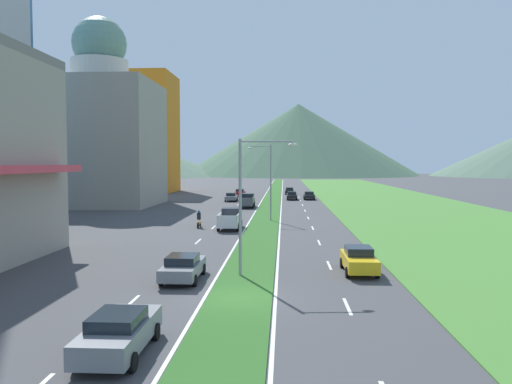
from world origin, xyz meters
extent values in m
plane|color=#424244|center=(0.00, 0.00, 0.00)|extent=(600.00, 600.00, 0.00)
cube|color=#2D6023|center=(0.00, 60.00, 0.03)|extent=(3.20, 240.00, 0.06)
cube|color=#477F33|center=(20.60, 60.00, 0.03)|extent=(24.00, 240.00, 0.06)
cube|color=silver|center=(-5.10, -1.09, 0.01)|extent=(0.16, 2.80, 0.01)
cube|color=silver|center=(-5.10, 8.37, 0.01)|extent=(0.16, 2.80, 0.01)
cube|color=silver|center=(-5.10, 17.82, 0.01)|extent=(0.16, 2.80, 0.01)
cube|color=silver|center=(-5.10, 27.28, 0.01)|extent=(0.16, 2.80, 0.01)
cube|color=silver|center=(-5.10, 36.73, 0.01)|extent=(0.16, 2.80, 0.01)
cube|color=silver|center=(-5.10, 46.19, 0.01)|extent=(0.16, 2.80, 0.01)
cube|color=silver|center=(-5.10, 55.64, 0.01)|extent=(0.16, 2.80, 0.01)
cube|color=silver|center=(-5.10, 65.10, 0.01)|extent=(0.16, 2.80, 0.01)
cube|color=silver|center=(-5.10, 74.55, 0.01)|extent=(0.16, 2.80, 0.01)
cube|color=silver|center=(5.10, -1.09, 0.01)|extent=(0.16, 2.80, 0.01)
cube|color=silver|center=(5.10, 8.37, 0.01)|extent=(0.16, 2.80, 0.01)
cube|color=silver|center=(5.10, 17.82, 0.01)|extent=(0.16, 2.80, 0.01)
cube|color=silver|center=(5.10, 27.28, 0.01)|extent=(0.16, 2.80, 0.01)
cube|color=silver|center=(5.10, 36.73, 0.01)|extent=(0.16, 2.80, 0.01)
cube|color=silver|center=(5.10, 46.19, 0.01)|extent=(0.16, 2.80, 0.01)
cube|color=silver|center=(5.10, 55.64, 0.01)|extent=(0.16, 2.80, 0.01)
cube|color=silver|center=(5.10, 65.10, 0.01)|extent=(0.16, 2.80, 0.01)
cube|color=silver|center=(5.10, 74.55, 0.01)|extent=(0.16, 2.80, 0.01)
cube|color=silver|center=(-1.75, 60.00, 0.01)|extent=(0.16, 240.00, 0.01)
cube|color=silver|center=(1.75, 60.00, 0.01)|extent=(0.16, 240.00, 0.01)
cube|color=#9E9384|center=(-26.49, 53.80, 9.64)|extent=(16.99, 16.99, 19.28)
cylinder|color=beige|center=(-26.49, 53.80, 20.94)|extent=(8.71, 8.71, 3.32)
sphere|color=slate|center=(-26.49, 53.80, 25.09)|extent=(8.30, 8.30, 8.30)
cube|color=orange|center=(-30.37, 90.02, 13.38)|extent=(14.82, 14.82, 26.76)
cone|color=#516B56|center=(-101.37, 236.28, 13.43)|extent=(149.65, 149.65, 26.86)
cone|color=#47664C|center=(10.06, 258.06, 19.64)|extent=(130.34, 130.34, 39.29)
cylinder|color=#99999E|center=(-0.40, 4.95, 4.02)|extent=(0.18, 0.18, 8.04)
cylinder|color=#99999E|center=(1.14, 5.07, 7.89)|extent=(3.08, 0.33, 0.10)
ellipsoid|color=silver|center=(2.67, 5.18, 7.69)|extent=(0.56, 0.28, 0.20)
cylinder|color=#99999E|center=(0.65, 33.57, 4.35)|extent=(0.18, 0.18, 8.71)
cylinder|color=#99999E|center=(-0.53, 33.65, 8.56)|extent=(2.37, 0.26, 0.10)
ellipsoid|color=silver|center=(-1.71, 33.73, 8.36)|extent=(0.56, 0.28, 0.20)
cube|color=maroon|center=(-6.61, 76.55, 0.65)|extent=(1.75, 4.70, 0.67)
cube|color=black|center=(-6.61, 76.36, 1.22)|extent=(1.50, 2.07, 0.46)
cylinder|color=black|center=(-7.45, 78.01, 0.32)|extent=(0.22, 0.64, 0.64)
cylinder|color=black|center=(-5.78, 78.01, 0.32)|extent=(0.22, 0.64, 0.64)
cylinder|color=black|center=(-7.45, 75.10, 0.32)|extent=(0.22, 0.64, 0.64)
cylinder|color=black|center=(-5.78, 75.10, 0.32)|extent=(0.22, 0.64, 0.64)
cube|color=slate|center=(-3.54, -7.41, 0.70)|extent=(1.86, 4.74, 0.77)
cube|color=black|center=(-3.54, -7.60, 1.30)|extent=(1.60, 2.09, 0.42)
cylinder|color=black|center=(-4.43, -5.94, 0.32)|extent=(0.22, 0.64, 0.64)
cylinder|color=black|center=(-2.65, -5.94, 0.32)|extent=(0.22, 0.64, 0.64)
cylinder|color=black|center=(-4.43, -8.88, 0.32)|extent=(0.22, 0.64, 0.64)
cylinder|color=black|center=(-2.65, -8.88, 0.32)|extent=(0.22, 0.64, 0.64)
cube|color=black|center=(3.35, 83.18, 0.66)|extent=(1.72, 4.28, 0.67)
cube|color=black|center=(3.35, 83.35, 1.22)|extent=(1.48, 1.88, 0.46)
cylinder|color=black|center=(4.18, 81.85, 0.32)|extent=(0.22, 0.64, 0.64)
cylinder|color=black|center=(2.52, 81.85, 0.32)|extent=(0.22, 0.64, 0.64)
cylinder|color=black|center=(4.18, 84.50, 0.32)|extent=(0.22, 0.64, 0.64)
cylinder|color=black|center=(2.52, 84.50, 0.32)|extent=(0.22, 0.64, 0.64)
cube|color=yellow|center=(6.70, 6.24, 0.70)|extent=(1.78, 4.50, 0.75)
cube|color=black|center=(6.70, 6.42, 1.32)|extent=(1.53, 1.98, 0.49)
cylinder|color=black|center=(7.55, 4.84, 0.32)|extent=(0.22, 0.64, 0.64)
cylinder|color=black|center=(5.84, 4.84, 0.32)|extent=(0.22, 0.64, 0.64)
cylinder|color=black|center=(7.55, 7.63, 0.32)|extent=(0.22, 0.64, 0.64)
cylinder|color=black|center=(5.84, 7.63, 0.32)|extent=(0.22, 0.64, 0.64)
cube|color=slate|center=(-6.97, 63.09, 0.64)|extent=(1.85, 4.66, 0.64)
cube|color=black|center=(-6.97, 62.91, 1.22)|extent=(1.59, 2.05, 0.52)
cylinder|color=black|center=(-7.86, 64.54, 0.32)|extent=(0.22, 0.64, 0.64)
cylinder|color=black|center=(-6.08, 64.54, 0.32)|extent=(0.22, 0.64, 0.64)
cylinder|color=black|center=(-7.86, 61.65, 0.32)|extent=(0.22, 0.64, 0.64)
cylinder|color=black|center=(-6.08, 61.65, 0.32)|extent=(0.22, 0.64, 0.64)
cube|color=black|center=(3.62, 67.20, 0.63)|extent=(1.73, 4.44, 0.62)
cube|color=black|center=(3.62, 67.38, 1.20)|extent=(1.49, 1.95, 0.53)
cylinder|color=black|center=(4.45, 65.83, 0.32)|extent=(0.22, 0.64, 0.64)
cylinder|color=black|center=(2.79, 65.83, 0.32)|extent=(0.22, 0.64, 0.64)
cylinder|color=black|center=(4.45, 68.58, 0.32)|extent=(0.22, 0.64, 0.64)
cylinder|color=black|center=(2.79, 68.58, 0.32)|extent=(0.22, 0.64, 0.64)
cube|color=black|center=(6.75, 67.98, 0.62)|extent=(1.84, 4.58, 0.61)
cube|color=black|center=(6.75, 68.16, 1.18)|extent=(1.58, 2.02, 0.50)
cylinder|color=black|center=(7.64, 66.56, 0.32)|extent=(0.22, 0.64, 0.64)
cylinder|color=black|center=(5.87, 66.56, 0.32)|extent=(0.22, 0.64, 0.64)
cylinder|color=black|center=(7.64, 69.40, 0.32)|extent=(0.22, 0.64, 0.64)
cylinder|color=black|center=(5.87, 69.40, 0.32)|extent=(0.22, 0.64, 0.64)
cube|color=slate|center=(-3.55, 3.79, 0.65)|extent=(1.89, 4.71, 0.67)
cube|color=black|center=(-3.55, 3.60, 1.22)|extent=(1.63, 2.07, 0.46)
cylinder|color=black|center=(-4.46, 5.25, 0.32)|extent=(0.22, 0.64, 0.64)
cylinder|color=black|center=(-2.64, 5.25, 0.32)|extent=(0.22, 0.64, 0.64)
cylinder|color=black|center=(-4.46, 2.33, 0.32)|extent=(0.22, 0.64, 0.64)
cylinder|color=black|center=(-2.64, 2.33, 0.32)|extent=(0.22, 0.64, 0.64)
cube|color=silver|center=(-3.26, 26.02, 0.80)|extent=(2.00, 5.40, 0.80)
cube|color=black|center=(-3.26, 27.62, 1.60)|extent=(1.84, 2.00, 0.80)
cube|color=silver|center=(-4.20, 24.92, 1.42)|extent=(0.10, 3.20, 0.44)
cube|color=silver|center=(-2.32, 24.92, 1.42)|extent=(0.10, 3.20, 0.44)
cube|color=silver|center=(-3.26, 23.37, 1.42)|extent=(1.84, 0.10, 0.44)
cylinder|color=black|center=(-4.22, 27.64, 0.40)|extent=(0.26, 0.80, 0.80)
cylinder|color=black|center=(-2.30, 27.64, 0.40)|extent=(0.26, 0.80, 0.80)
cylinder|color=black|center=(-4.22, 24.40, 0.40)|extent=(0.26, 0.80, 0.80)
cylinder|color=black|center=(-2.30, 24.40, 0.40)|extent=(0.26, 0.80, 0.80)
cube|color=#515459|center=(-3.33, 50.84, 0.80)|extent=(2.00, 5.40, 0.80)
cube|color=black|center=(-3.33, 52.44, 1.60)|extent=(1.84, 2.00, 0.80)
cube|color=#515459|center=(-4.27, 49.74, 1.42)|extent=(0.10, 3.20, 0.44)
cube|color=#515459|center=(-2.39, 49.74, 1.42)|extent=(0.10, 3.20, 0.44)
cube|color=#515459|center=(-3.33, 48.19, 1.42)|extent=(1.84, 0.10, 0.44)
cylinder|color=black|center=(-4.29, 52.46, 0.40)|extent=(0.26, 0.80, 0.80)
cylinder|color=black|center=(-2.37, 52.46, 0.40)|extent=(0.26, 0.80, 0.80)
cylinder|color=black|center=(-4.29, 49.22, 0.40)|extent=(0.26, 0.80, 0.80)
cylinder|color=black|center=(-2.37, 49.22, 0.40)|extent=(0.26, 0.80, 0.80)
cylinder|color=black|center=(-6.57, 27.78, 0.30)|extent=(0.10, 0.60, 0.60)
cylinder|color=black|center=(-6.57, 26.38, 0.30)|extent=(0.12, 0.60, 0.60)
cube|color=#C6842D|center=(-6.57, 27.08, 0.47)|extent=(0.20, 1.12, 0.25)
ellipsoid|color=#C6842D|center=(-6.57, 27.28, 0.83)|extent=(0.24, 0.44, 0.24)
cube|color=black|center=(-6.57, 26.98, 1.20)|extent=(0.36, 0.28, 0.70)
sphere|color=blue|center=(-6.57, 27.03, 1.67)|extent=(0.26, 0.26, 0.26)
camera|label=1|loc=(2.14, -24.36, 6.63)|focal=35.55mm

